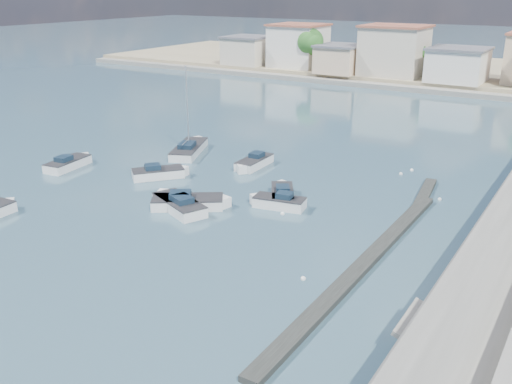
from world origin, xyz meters
TOP-DOWN VIEW (x-y plane):
  - ground at (0.00, 40.00)m, footprint 400.00×400.00m
  - breakwater at (6.90, 12.69)m, footprint 2.00×31.02m
  - far_shore_land at (0.00, 92.00)m, footprint 160.00×40.00m
  - far_shore_quay at (0.00, 71.00)m, footprint 160.00×2.50m
  - motorboat_b at (-14.75, 16.43)m, footprint 4.27×4.59m
  - motorboat_c at (-8.65, 11.32)m, footprint 5.84×3.96m
  - motorboat_d at (-2.43, 15.66)m, footprint 4.51×2.36m
  - motorboat_e at (-23.95, 14.15)m, footprint 2.50×5.30m
  - motorboat_f at (-3.00, 17.54)m, footprint 3.65×4.50m
  - motorboat_g at (-9.42, 23.28)m, footprint 1.94×5.14m
  - motorboat_h at (-7.95, 12.16)m, footprint 5.67×4.80m
  - sailboat at (-17.59, 24.13)m, footprint 4.88×7.47m
  - mooring_buoys at (4.33, 16.75)m, footprint 9.96×33.83m

SIDE VIEW (x-z plane):
  - ground at x=0.00m, z-range 0.00..0.00m
  - mooring_buoys at x=4.33m, z-range -0.10..0.20m
  - breakwater at x=6.90m, z-range 0.00..0.35m
  - motorboat_d at x=-2.43m, z-range -0.36..1.12m
  - motorboat_b at x=-14.75m, z-range -0.36..1.12m
  - motorboat_f at x=-3.00m, z-range -0.36..1.12m
  - motorboat_e at x=-23.95m, z-range -0.36..1.12m
  - motorboat_h at x=-7.95m, z-range -0.36..1.12m
  - motorboat_c at x=-8.65m, z-range -0.36..1.12m
  - motorboat_g at x=-9.42m, z-range -0.36..1.12m
  - far_shore_quay at x=0.00m, z-range 0.00..0.80m
  - sailboat at x=-17.59m, z-range -4.10..4.90m
  - far_shore_land at x=0.00m, z-range 0.00..1.40m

